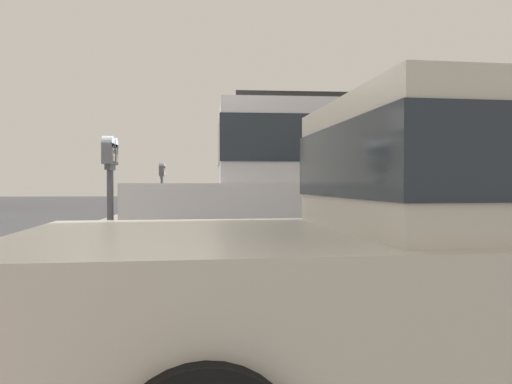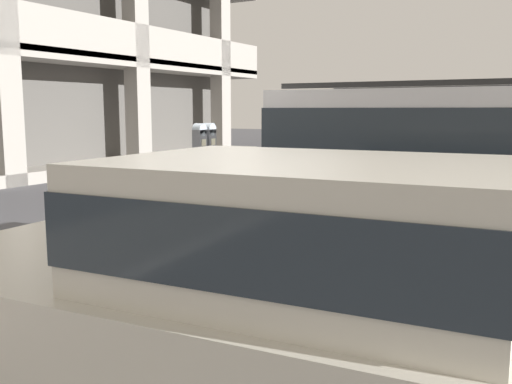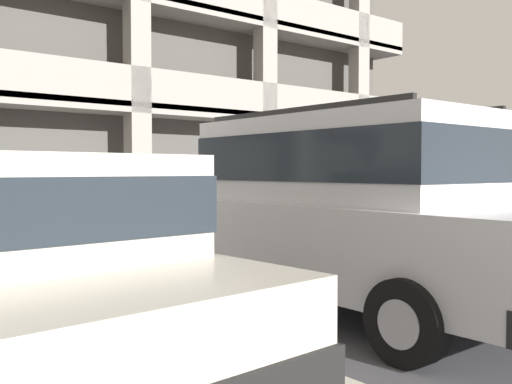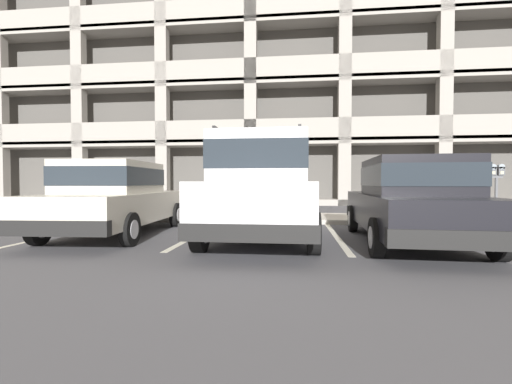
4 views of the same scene
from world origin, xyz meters
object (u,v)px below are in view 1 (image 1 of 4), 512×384
object	(u,v)px
dark_hatchback	(321,202)
parking_meter_near	(110,173)
silver_suv	(346,187)
parking_meter_far	(162,180)
red_sedan	(490,244)

from	to	relation	value
dark_hatchback	parking_meter_near	distance (m)	4.07
silver_suv	parking_meter_far	world-z (taller)	silver_suv
dark_hatchback	parking_meter_near	bearing A→B (deg)	136.36
red_sedan	dark_hatchback	size ratio (longest dim) A/B	1.01
parking_meter_near	parking_meter_far	size ratio (longest dim) A/B	1.02
parking_meter_near	parking_meter_far	bearing A→B (deg)	0.35
silver_suv	red_sedan	xyz separation A→B (m)	(-3.14, 0.10, -0.27)
red_sedan	dark_hatchback	xyz separation A→B (m)	(5.84, -0.41, 0.00)
dark_hatchback	parking_meter_far	world-z (taller)	parking_meter_far
dark_hatchback	parking_meter_far	bearing A→B (deg)	46.25
dark_hatchback	silver_suv	bearing A→B (deg)	175.77
dark_hatchback	red_sedan	bearing A→B (deg)	178.23
red_sedan	parking_meter_far	world-z (taller)	parking_meter_far
dark_hatchback	parking_meter_near	size ratio (longest dim) A/B	3.02
red_sedan	parking_meter_near	world-z (taller)	parking_meter_near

